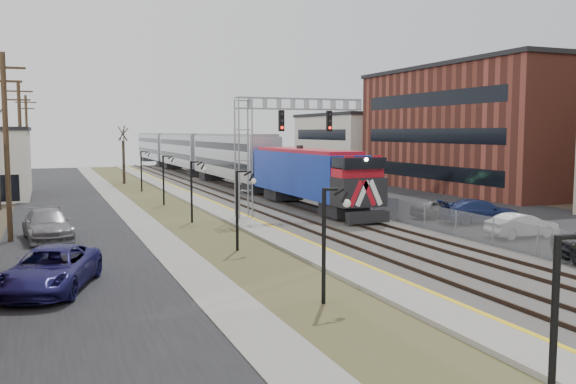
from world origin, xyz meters
TOP-DOWN VIEW (x-y plane):
  - street_west at (-11.50, 35.00)m, footprint 7.00×120.00m
  - sidewalk at (-7.00, 35.00)m, footprint 2.00×120.00m
  - grass_median at (-4.00, 35.00)m, footprint 4.00×120.00m
  - platform at (-1.00, 35.00)m, footprint 2.00×120.00m
  - ballast_bed at (4.00, 35.00)m, footprint 8.00×120.00m
  - parking_lot at (16.00, 35.00)m, footprint 16.00×120.00m
  - platform_edge at (-0.12, 35.00)m, footprint 0.24×120.00m
  - track_near at (2.00, 35.00)m, footprint 1.58×120.00m
  - track_far at (5.50, 35.00)m, footprint 1.58×120.00m
  - train at (5.50, 66.45)m, footprint 3.00×85.85m
  - signal_gantry at (1.22, 27.99)m, footprint 9.00×1.07m
  - lampposts at (-4.00, 18.29)m, footprint 0.14×62.14m
  - utility_poles at (-14.50, 25.00)m, footprint 0.28×80.28m
  - fence at (8.20, 35.00)m, footprint 0.04×120.00m
  - buildings_east at (30.00, 31.18)m, footprint 16.00×76.00m
  - bare_trees at (-12.66, 38.91)m, footprint 12.30×42.30m
  - car_lot_b at (11.81, 15.91)m, footprint 4.10×1.61m
  - car_lot_d at (13.20, 21.12)m, footprint 5.51×3.18m
  - car_lot_e at (11.99, 24.18)m, footprint 3.99×2.21m
  - car_lot_f at (12.58, 42.75)m, footprint 4.76×2.30m
  - car_street_a at (-12.57, 13.39)m, footprint 4.23×6.19m
  - car_street_b at (-12.65, 24.80)m, footprint 2.85×5.80m
  - car_lot_g at (12.97, 48.83)m, footprint 5.12×3.13m

SIDE VIEW (x-z plane):
  - street_west at x=-11.50m, z-range 0.00..0.04m
  - parking_lot at x=16.00m, z-range 0.00..0.04m
  - grass_median at x=-4.00m, z-range 0.00..0.06m
  - sidewalk at x=-7.00m, z-range 0.00..0.08m
  - ballast_bed at x=4.00m, z-range 0.00..0.20m
  - platform at x=-1.00m, z-range 0.00..0.24m
  - platform_edge at x=-0.12m, z-range 0.24..0.25m
  - track_near at x=2.00m, z-range 0.20..0.35m
  - track_far at x=5.50m, z-range 0.20..0.35m
  - car_lot_e at x=11.99m, z-range 0.00..1.29m
  - car_lot_g at x=12.97m, z-range 0.00..1.33m
  - car_lot_b at x=11.81m, z-range 0.00..1.33m
  - car_lot_d at x=13.20m, z-range 0.00..1.50m
  - car_lot_f at x=12.58m, z-range 0.00..1.50m
  - car_street_a at x=-12.57m, z-range 0.00..1.57m
  - fence at x=8.20m, z-range 0.00..1.60m
  - car_street_b at x=-12.65m, z-range 0.00..1.62m
  - lampposts at x=-4.00m, z-range 0.00..4.00m
  - bare_trees at x=-12.66m, z-range -0.27..5.68m
  - train at x=5.50m, z-range 0.26..5.58m
  - utility_poles at x=-14.50m, z-range 0.00..10.00m
  - signal_gantry at x=1.22m, z-range 1.51..9.66m
  - buildings_east at x=30.00m, z-range -1.19..13.81m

